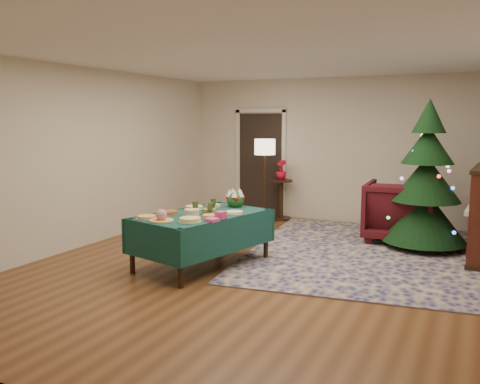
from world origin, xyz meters
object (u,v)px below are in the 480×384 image
at_px(armchair, 400,209).
at_px(side_table, 281,200).
at_px(gift_box, 221,215).
at_px(floor_lamp, 265,152).
at_px(buffet_table, 202,224).
at_px(christmas_tree, 426,182).
at_px(potted_plant, 281,174).

relative_size(armchair, side_table, 1.36).
distance_m(gift_box, side_table, 3.67).
distance_m(armchair, floor_lamp, 2.64).
height_order(buffet_table, floor_lamp, floor_lamp).
distance_m(floor_lamp, side_table, 1.07).
bearing_deg(gift_box, floor_lamp, 103.20).
bearing_deg(side_table, christmas_tree, -23.25).
height_order(buffet_table, potted_plant, potted_plant).
distance_m(buffet_table, potted_plant, 3.43).
bearing_deg(side_table, buffet_table, -86.60).
relative_size(gift_box, floor_lamp, 0.07).
bearing_deg(side_table, armchair, -20.50).
height_order(potted_plant, christmas_tree, christmas_tree).
xyz_separation_m(buffet_table, side_table, (-0.20, 3.41, -0.18)).
relative_size(gift_box, potted_plant, 0.29).
relative_size(buffet_table, christmas_tree, 0.90).
bearing_deg(gift_box, potted_plant, 99.21).
bearing_deg(buffet_table, side_table, 93.40).
relative_size(armchair, christmas_tree, 0.48).
bearing_deg(armchair, gift_box, 55.26).
bearing_deg(potted_plant, buffet_table, -86.60).
xyz_separation_m(potted_plant, christmas_tree, (2.73, -1.17, 0.11)).
relative_size(buffet_table, gift_box, 17.87).
bearing_deg(armchair, christmas_tree, 140.79).
bearing_deg(christmas_tree, buffet_table, -138.56).
bearing_deg(armchair, buffet_table, 47.85).
xyz_separation_m(gift_box, armchair, (1.75, 2.73, -0.21)).
bearing_deg(potted_plant, christmas_tree, -23.25).
height_order(buffet_table, side_table, side_table).
height_order(gift_box, potted_plant, potted_plant).
height_order(gift_box, armchair, armchair).
height_order(buffet_table, christmas_tree, christmas_tree).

